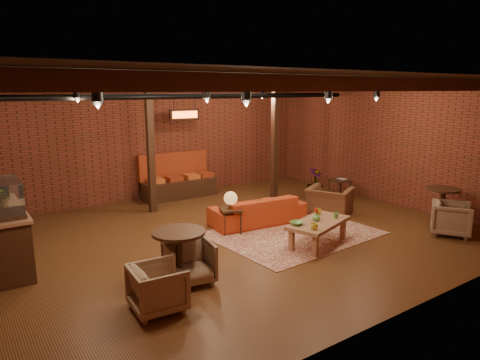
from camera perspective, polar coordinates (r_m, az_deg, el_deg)
floor at (r=9.05m, az=-1.38°, el=-7.39°), size 10.00×10.00×0.00m
ceiling at (r=8.54m, az=-1.49°, el=13.32°), size 10.00×8.00×0.02m
wall_back at (r=12.17m, az=-11.80°, el=5.12°), size 10.00×0.02×3.20m
wall_front at (r=5.79m, az=20.73°, el=-2.78°), size 10.00×0.02×3.20m
wall_right at (r=12.10m, az=18.91°, el=4.69°), size 0.02×8.00×3.20m
ceiling_beams at (r=8.54m, az=-1.48°, el=12.52°), size 9.80×6.40×0.22m
ceiling_pipe at (r=9.92m, az=-6.61°, el=11.03°), size 9.60×0.12×0.12m
post_left at (r=10.66m, az=-11.84°, el=4.17°), size 0.16×0.16×3.20m
post_right at (r=11.89m, az=4.66°, el=5.17°), size 0.16×0.16×3.20m
plant_counter at (r=8.57m, az=-29.30°, el=-1.56°), size 0.35×0.39×0.30m
banquette at (r=12.19m, az=-8.16°, el=0.01°), size 2.10×0.70×1.00m
service_sign at (r=11.54m, az=-7.43°, el=8.65°), size 0.86×0.06×0.30m
ceiling_spotlights at (r=8.54m, az=-1.47°, el=11.04°), size 6.40×4.40×0.28m
rug at (r=9.23m, az=7.17°, el=-7.04°), size 3.44×2.71×0.01m
sofa at (r=9.74m, az=2.37°, el=-4.03°), size 2.24×1.07×0.63m
coffee_table at (r=8.50m, az=10.33°, el=-5.79°), size 1.57×1.11×0.74m
side_table_lamp at (r=9.01m, az=-1.26°, el=-2.88°), size 0.55×0.55×0.91m
round_table_left at (r=6.79m, az=-8.12°, el=-8.97°), size 0.83×0.83×0.86m
armchair_a at (r=6.15m, az=-10.92°, el=-13.66°), size 0.70×0.74×0.72m
armchair_b at (r=6.89m, az=-6.81°, el=-10.53°), size 0.82×0.79×0.74m
armchair_right at (r=10.66m, az=11.88°, el=-2.16°), size 1.05×1.20×0.89m
side_table_book at (r=12.15m, az=13.15°, el=-0.15°), size 0.57×0.57×0.58m
round_table_right at (r=10.55m, az=25.40°, el=-2.50°), size 0.73×0.73×0.86m
armchair_far at (r=10.02m, az=26.37°, el=-4.45°), size 1.00×0.98×0.76m
plant_tall at (r=12.21m, az=10.10°, el=3.41°), size 1.69×1.69×2.44m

